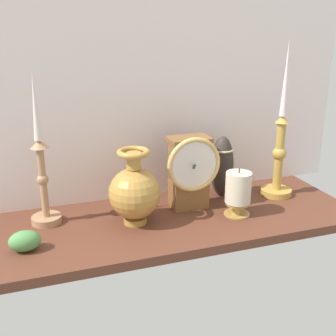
# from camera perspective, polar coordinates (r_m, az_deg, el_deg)

# --- Properties ---
(ground_plane) EXTENTS (1.00, 0.36, 0.02)m
(ground_plane) POSITION_cam_1_polar(r_m,az_deg,el_deg) (1.14, 0.59, -7.20)
(ground_plane) COLOR brown
(back_wall) EXTENTS (1.20, 0.02, 0.65)m
(back_wall) POSITION_cam_1_polar(r_m,az_deg,el_deg) (1.21, -2.33, 11.10)
(back_wall) COLOR white
(back_wall) RESTS_ON ground_plane
(mantel_clock) EXTENTS (0.15, 0.10, 0.21)m
(mantel_clock) POSITION_cam_1_polar(r_m,az_deg,el_deg) (1.15, 2.98, -0.36)
(mantel_clock) COLOR brown
(mantel_clock) RESTS_ON ground_plane
(candlestick_tall_left) EXTENTS (0.09, 0.09, 0.45)m
(candlestick_tall_left) POSITION_cam_1_polar(r_m,az_deg,el_deg) (1.27, 14.85, 2.33)
(candlestick_tall_left) COLOR #BC923E
(candlestick_tall_left) RESTS_ON ground_plane
(candlestick_tall_center) EXTENTS (0.08, 0.08, 0.39)m
(candlestick_tall_center) POSITION_cam_1_polar(r_m,az_deg,el_deg) (1.10, -16.65, -0.71)
(candlestick_tall_center) COLOR #AB7E59
(candlestick_tall_center) RESTS_ON ground_plane
(brass_vase_bulbous) EXTENTS (0.13, 0.13, 0.20)m
(brass_vase_bulbous) POSITION_cam_1_polar(r_m,az_deg,el_deg) (1.07, -4.52, -3.22)
(brass_vase_bulbous) COLOR #B3843B
(brass_vase_bulbous) RESTS_ON ground_plane
(pillar_candle_front) EXTENTS (0.07, 0.07, 0.13)m
(pillar_candle_front) POSITION_cam_1_polar(r_m,az_deg,el_deg) (1.14, 9.44, -3.15)
(pillar_candle_front) COLOR #B58E42
(pillar_candle_front) RESTS_ON ground_plane
(tall_ceramic_vase) EXTENTS (0.07, 0.07, 0.18)m
(tall_ceramic_vase) POSITION_cam_1_polar(r_m,az_deg,el_deg) (1.25, 7.29, 0.29)
(tall_ceramic_vase) COLOR #332C28
(tall_ceramic_vase) RESTS_ON ground_plane
(ivy_sprig) EXTENTS (0.07, 0.05, 0.05)m
(ivy_sprig) POSITION_cam_1_polar(r_m,az_deg,el_deg) (1.02, -18.78, -9.33)
(ivy_sprig) COLOR #518E4B
(ivy_sprig) RESTS_ON ground_plane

